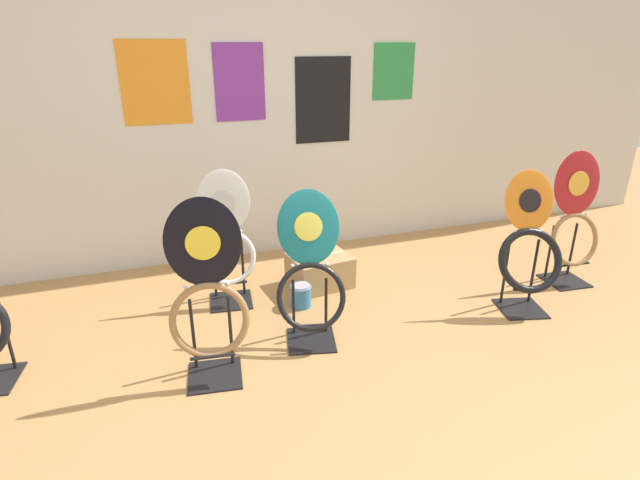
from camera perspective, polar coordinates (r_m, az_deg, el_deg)
ground_plane at (r=2.47m, az=7.92°, el=-20.79°), size 14.00×14.00×0.00m
wall_back at (r=4.00m, az=-6.50°, el=16.38°), size 8.00×0.07×2.60m
toilet_seat_display_jazz_black at (r=2.57m, az=-12.67°, el=-6.68°), size 0.41×0.32×0.99m
toilet_seat_display_white_plain at (r=3.34m, az=-10.59°, el=-0.43°), size 0.38×0.31×0.91m
toilet_seat_display_orange_sun at (r=3.46m, az=22.79°, el=-1.11°), size 0.46×0.39×0.92m
toilet_seat_display_teal_sax at (r=2.88m, az=-1.13°, el=-4.06°), size 0.46×0.47×0.88m
toilet_seat_display_crimson_swirl at (r=4.00m, az=27.09°, el=2.18°), size 0.40×0.31×0.97m
paint_can at (r=3.37m, az=-2.22°, el=-6.26°), size 0.15×0.15×0.16m
storage_box at (r=3.63m, az=-0.03°, el=-3.49°), size 0.45×0.39×0.23m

